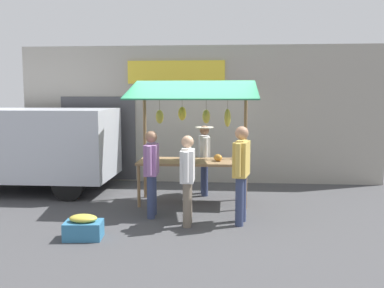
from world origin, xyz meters
TOP-DOWN VIEW (x-y plane):
  - ground_plane at (0.00, 0.00)m, footprint 40.00×40.00m
  - street_backdrop at (0.06, -2.20)m, footprint 9.00×0.30m
  - market_stall at (-0.01, -0.01)m, footprint 2.50×1.46m
  - vendor_with_sunhat at (-0.19, -0.75)m, footprint 0.40×0.66m
  - shopper_with_ponytail at (0.67, 1.01)m, footprint 0.24×0.68m
  - shopper_in_grey_tee at (-0.02, 1.46)m, footprint 0.22×0.67m
  - shopper_in_striped_shirt at (-0.92, 1.31)m, footprint 0.32×0.70m
  - parked_van at (4.26, -0.81)m, footprint 4.41×1.86m
  - produce_crate_near at (1.51, 2.28)m, footprint 0.60×0.43m

SIDE VIEW (x-z plane):
  - ground_plane at x=0.00m, z-range 0.00..0.00m
  - produce_crate_near at x=1.51m, z-range -0.02..0.36m
  - shopper_in_grey_tee at x=-0.02m, z-range 0.11..1.63m
  - vendor_with_sunhat at x=-0.19m, z-range 0.13..1.66m
  - shopper_with_ponytail at x=0.67m, z-range 0.11..1.68m
  - shopper_in_striped_shirt at x=-0.92m, z-range 0.14..1.81m
  - parked_van at x=4.26m, z-range 0.18..2.06m
  - market_stall at x=-0.01m, z-range 0.28..2.78m
  - street_backdrop at x=0.06m, z-range 0.00..3.40m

